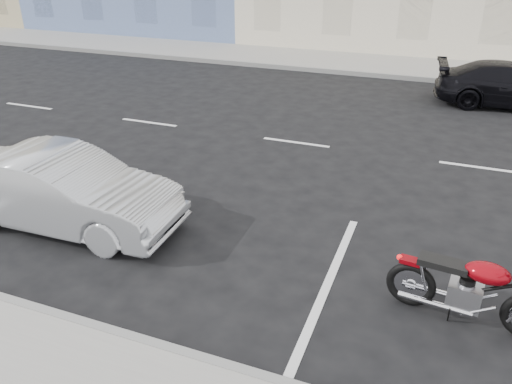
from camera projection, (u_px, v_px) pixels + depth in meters
ground at (382, 154)px, 11.06m from camera, size 120.00×120.00×0.00m
sidewalk_far at (288, 58)px, 19.88m from camera, size 80.00×3.40×0.15m
curb_far at (274, 66)px, 18.47m from camera, size 80.00×0.12×0.16m
sedan_silver at (64, 190)px, 8.03m from camera, size 3.90×1.46×1.27m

